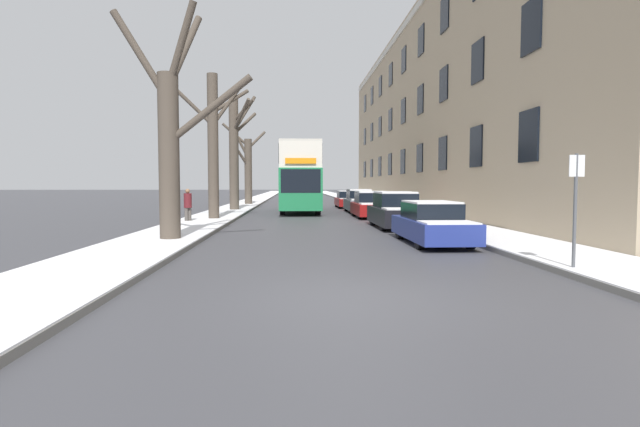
{
  "coord_description": "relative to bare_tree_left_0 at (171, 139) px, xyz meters",
  "views": [
    {
      "loc": [
        -1.24,
        -8.04,
        1.87
      ],
      "look_at": [
        0.25,
        20.13,
        0.2
      ],
      "focal_mm": 28.0,
      "sensor_mm": 36.0,
      "label": 1
    }
  ],
  "objects": [
    {
      "name": "ground_plane",
      "position": [
        5.05,
        -7.83,
        -3.26
      ],
      "size": [
        320.0,
        320.0,
        0.0
      ],
      "primitive_type": "plane",
      "color": "#424247"
    },
    {
      "name": "sidewalk_left",
      "position": [
        -0.49,
        45.17,
        -3.18
      ],
      "size": [
        2.69,
        130.0,
        0.16
      ],
      "color": "slate",
      "rests_on": "ground"
    },
    {
      "name": "sidewalk_right",
      "position": [
        10.59,
        45.17,
        -3.18
      ],
      "size": [
        2.69,
        130.0,
        0.16
      ],
      "color": "slate",
      "rests_on": "ground"
    },
    {
      "name": "terrace_facade_right",
      "position": [
        16.43,
        20.85,
        3.7
      ],
      "size": [
        9.1,
        50.7,
        13.91
      ],
      "color": "tan",
      "rests_on": "ground"
    },
    {
      "name": "bare_tree_left_0",
      "position": [
        0.0,
        0.0,
        0.0
      ],
      "size": [
        4.33,
        2.1,
        7.39
      ],
      "color": "#4C4238",
      "rests_on": "ground"
    },
    {
      "name": "bare_tree_left_1",
      "position": [
        -0.17,
        9.38,
        0.66
      ],
      "size": [
        3.56,
        1.72,
        7.32
      ],
      "color": "#4C4238",
      "rests_on": "ground"
    },
    {
      "name": "bare_tree_left_2",
      "position": [
        -0.1,
        18.08,
        1.01
      ],
      "size": [
        1.86,
        4.66,
        7.88
      ],
      "color": "#4C4238",
      "rests_on": "ground"
    },
    {
      "name": "bare_tree_left_3",
      "position": [
        -0.17,
        27.7,
        0.12
      ],
      "size": [
        3.63,
        3.55,
        7.1
      ],
      "color": "#4C4238",
      "rests_on": "ground"
    },
    {
      "name": "double_decker_bus",
      "position": [
        4.21,
        17.55,
        -0.76
      ],
      "size": [
        2.53,
        10.51,
        4.43
      ],
      "color": "#1E7A47",
      "rests_on": "ground"
    },
    {
      "name": "parked_car_0",
      "position": [
        8.15,
        -0.47,
        -2.64
      ],
      "size": [
        1.68,
        4.53,
        1.33
      ],
      "color": "navy",
      "rests_on": "ground"
    },
    {
      "name": "parked_car_1",
      "position": [
        8.15,
        5.14,
        -2.55
      ],
      "size": [
        1.78,
        4.58,
        1.55
      ],
      "color": "black",
      "rests_on": "ground"
    },
    {
      "name": "parked_car_2",
      "position": [
        8.15,
        11.72,
        -2.58
      ],
      "size": [
        1.9,
        4.37,
        1.48
      ],
      "color": "maroon",
      "rests_on": "ground"
    },
    {
      "name": "parked_car_3",
      "position": [
        8.15,
        16.97,
        -2.56
      ],
      "size": [
        1.69,
        4.38,
        1.53
      ],
      "color": "slate",
      "rests_on": "ground"
    },
    {
      "name": "parked_car_4",
      "position": [
        8.15,
        23.49,
        -2.63
      ],
      "size": [
        1.89,
        4.56,
        1.35
      ],
      "color": "maroon",
      "rests_on": "ground"
    },
    {
      "name": "pedestrian_left_sidewalk",
      "position": [
        -1.12,
        7.63,
        -2.35
      ],
      "size": [
        0.36,
        0.36,
        1.65
      ],
      "rotation": [
        0.0,
        0.0,
        0.71
      ],
      "color": "#4C4742",
      "rests_on": "ground"
    },
    {
      "name": "street_sign_post",
      "position": [
        9.55,
        -6.0,
        -1.83
      ],
      "size": [
        0.32,
        0.07,
        2.49
      ],
      "color": "#4C4F54",
      "rests_on": "ground"
    }
  ]
}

